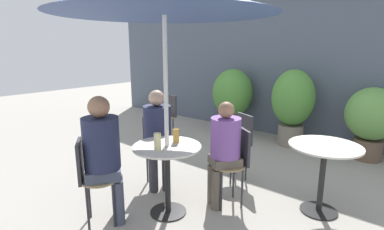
% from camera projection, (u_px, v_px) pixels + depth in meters
% --- Properties ---
extents(ground_plane, '(20.00, 20.00, 0.00)m').
position_uv_depth(ground_plane, '(179.00, 215.00, 3.16)').
color(ground_plane, '#9E998E').
extents(storefront_wall, '(10.00, 0.06, 3.00)m').
position_uv_depth(storefront_wall, '(307.00, 60.00, 5.44)').
color(storefront_wall, '#4C5666').
rests_on(storefront_wall, ground_plane).
extents(cafe_table_near, '(0.70, 0.70, 0.75)m').
position_uv_depth(cafe_table_near, '(167.00, 163.00, 3.08)').
color(cafe_table_near, black).
rests_on(cafe_table_near, ground_plane).
extents(cafe_table_far, '(0.72, 0.72, 0.75)m').
position_uv_depth(cafe_table_far, '(324.00, 161.00, 3.10)').
color(cafe_table_far, black).
rests_on(cafe_table_far, ground_plane).
extents(bistro_chair_0, '(0.42, 0.42, 0.87)m').
position_uv_depth(bistro_chair_0, '(235.00, 158.00, 3.29)').
color(bistro_chair_0, '#997F56').
rests_on(bistro_chair_0, ground_plane).
extents(bistro_chair_1, '(0.42, 0.42, 0.87)m').
position_uv_depth(bistro_chair_1, '(156.00, 143.00, 3.81)').
color(bistro_chair_1, '#997F56').
rests_on(bistro_chair_1, ground_plane).
extents(bistro_chair_2, '(0.42, 0.42, 0.87)m').
position_uv_depth(bistro_chair_2, '(90.00, 173.00, 2.90)').
color(bistro_chair_2, '#997F56').
rests_on(bistro_chair_2, ground_plane).
extents(bistro_chair_3, '(0.40, 0.41, 0.87)m').
position_uv_depth(bistro_chair_3, '(239.00, 140.00, 3.95)').
color(bistro_chair_3, '#997F56').
rests_on(bistro_chair_3, ground_plane).
extents(bistro_chair_4, '(0.37, 0.38, 0.87)m').
position_uv_depth(bistro_chair_4, '(167.00, 114.00, 5.47)').
color(bistro_chair_4, '#997F56').
rests_on(bistro_chair_4, ground_plane).
extents(seated_person_0, '(0.40, 0.41, 1.17)m').
position_uv_depth(seated_person_0, '(224.00, 145.00, 3.21)').
color(seated_person_0, brown).
rests_on(seated_person_0, ground_plane).
extents(seated_person_1, '(0.43, 0.42, 1.23)m').
position_uv_depth(seated_person_1, '(158.00, 131.00, 3.63)').
color(seated_person_1, '#2D2D33').
rests_on(seated_person_1, ground_plane).
extents(seated_person_2, '(0.43, 0.44, 1.29)m').
position_uv_depth(seated_person_2, '(103.00, 150.00, 2.88)').
color(seated_person_2, '#42475B').
rests_on(seated_person_2, ground_plane).
extents(beer_glass_0, '(0.07, 0.07, 0.14)m').
position_uv_depth(beer_glass_0, '(176.00, 136.00, 3.14)').
color(beer_glass_0, '#B28433').
rests_on(beer_glass_0, cafe_table_near).
extents(beer_glass_1, '(0.07, 0.07, 0.17)m').
position_uv_depth(beer_glass_1, '(158.00, 141.00, 2.91)').
color(beer_glass_1, beige).
rests_on(beer_glass_1, cafe_table_near).
extents(potted_plant_0, '(0.81, 0.81, 1.30)m').
position_uv_depth(potted_plant_0, '(232.00, 96.00, 6.08)').
color(potted_plant_0, slate).
rests_on(potted_plant_0, ground_plane).
extents(potted_plant_1, '(0.74, 0.74, 1.36)m').
position_uv_depth(potted_plant_1, '(293.00, 102.00, 5.25)').
color(potted_plant_1, slate).
rests_on(potted_plant_1, ground_plane).
extents(potted_plant_2, '(0.77, 0.77, 1.14)m').
position_uv_depth(potted_plant_2, '(372.00, 118.00, 4.58)').
color(potted_plant_2, brown).
rests_on(potted_plant_2, ground_plane).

